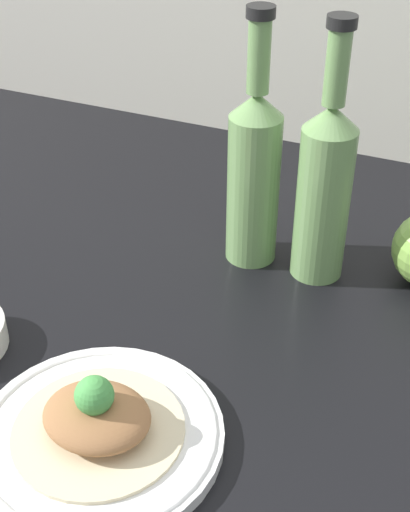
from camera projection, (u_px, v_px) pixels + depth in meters
ground_plane at (193, 370)px, 73.65cm from camera, size 180.00×110.00×4.00cm
plate at (99, 435)px, 62.82cm from camera, size 22.19×22.19×1.52cm
plated_food at (97, 418)px, 61.56cm from camera, size 15.25×15.25×6.18cm
cider_bottle_left at (254, 171)px, 80.93cm from camera, size 6.09×6.09×29.97cm
cider_bottle_right at (324, 186)px, 78.19cm from camera, size 6.09×6.09×29.97cm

